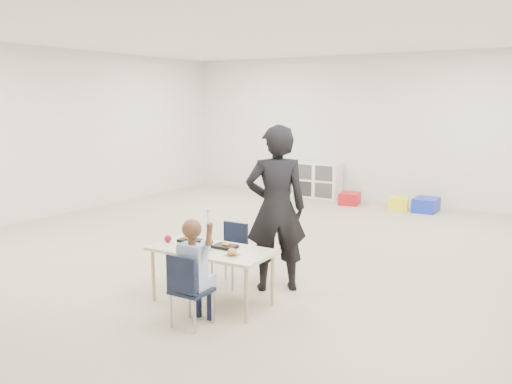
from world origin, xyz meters
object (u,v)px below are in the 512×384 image
Objects in this scene: child at (191,268)px; cubby_shelf at (308,179)px; chair_near at (192,289)px; adult at (276,209)px; table at (212,275)px.

child is 6.64m from cubby_shelf.
adult is at bearing 80.94° from chair_near.
adult is (0.16, 1.19, 0.53)m from chair_near.
chair_near is at bearing -1.57° from child.
child is at bearing -71.78° from cubby_shelf.
chair_near is at bearing 44.47° from adult.
chair_near is 0.38× the size of adult.
table is 0.71× the size of adult.
chair_near is 0.63× the size of child.
cubby_shelf reaches higher than table.
table is at bearing 26.51° from adult.
cubby_shelf is at bearing -104.49° from adult.
adult is at bearing 80.94° from child.
cubby_shelf is 0.82× the size of adult.
adult is at bearing -66.45° from cubby_shelf.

